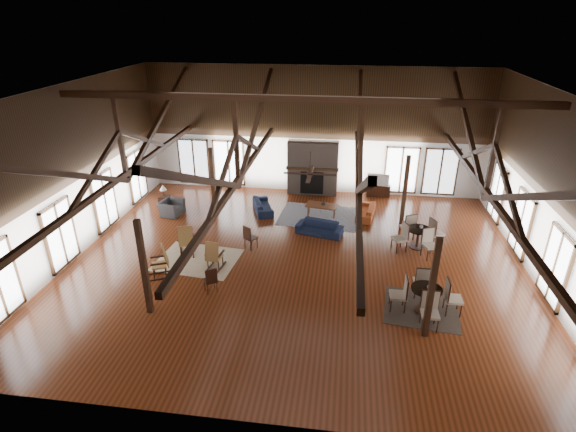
# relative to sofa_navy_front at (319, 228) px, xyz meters

# --- Properties ---
(floor) EXTENTS (16.00, 16.00, 0.00)m
(floor) POSITION_rel_sofa_navy_front_xyz_m (-0.66, -2.29, -0.27)
(floor) COLOR maroon
(floor) RESTS_ON ground
(ceiling) EXTENTS (16.00, 14.00, 0.02)m
(ceiling) POSITION_rel_sofa_navy_front_xyz_m (-0.66, -2.29, 5.73)
(ceiling) COLOR black
(ceiling) RESTS_ON wall_back
(wall_back) EXTENTS (16.00, 0.02, 6.00)m
(wall_back) POSITION_rel_sofa_navy_front_xyz_m (-0.66, 4.71, 2.73)
(wall_back) COLOR silver
(wall_back) RESTS_ON floor
(wall_front) EXTENTS (16.00, 0.02, 6.00)m
(wall_front) POSITION_rel_sofa_navy_front_xyz_m (-0.66, -9.29, 2.73)
(wall_front) COLOR silver
(wall_front) RESTS_ON floor
(wall_left) EXTENTS (0.02, 14.00, 6.00)m
(wall_left) POSITION_rel_sofa_navy_front_xyz_m (-8.66, -2.29, 2.73)
(wall_left) COLOR silver
(wall_left) RESTS_ON floor
(wall_right) EXTENTS (0.02, 14.00, 6.00)m
(wall_right) POSITION_rel_sofa_navy_front_xyz_m (7.34, -2.29, 2.73)
(wall_right) COLOR silver
(wall_right) RESTS_ON floor
(roof_truss) EXTENTS (15.60, 14.07, 3.14)m
(roof_truss) POSITION_rel_sofa_navy_front_xyz_m (-0.66, -2.29, 3.76)
(roof_truss) COLOR #321D0E
(roof_truss) RESTS_ON wall_back
(post_grid) EXTENTS (8.16, 7.16, 3.05)m
(post_grid) POSITION_rel_sofa_navy_front_xyz_m (-0.66, -2.29, 1.26)
(post_grid) COLOR #321D0E
(post_grid) RESTS_ON floor
(fireplace) EXTENTS (2.50, 0.69, 2.60)m
(fireplace) POSITION_rel_sofa_navy_front_xyz_m (-0.66, 4.38, 1.02)
(fireplace) COLOR #6E5F54
(fireplace) RESTS_ON floor
(ceiling_fan) EXTENTS (1.60, 1.60, 0.75)m
(ceiling_fan) POSITION_rel_sofa_navy_front_xyz_m (-0.16, -3.29, 3.46)
(ceiling_fan) COLOR black
(ceiling_fan) RESTS_ON roof_truss
(sofa_navy_front) EXTENTS (1.96, 1.15, 0.54)m
(sofa_navy_front) POSITION_rel_sofa_navy_front_xyz_m (0.00, 0.00, 0.00)
(sofa_navy_front) COLOR #131C35
(sofa_navy_front) RESTS_ON floor
(sofa_navy_left) EXTENTS (1.91, 1.25, 0.52)m
(sofa_navy_left) POSITION_rel_sofa_navy_front_xyz_m (-2.66, 1.91, -0.01)
(sofa_navy_left) COLOR black
(sofa_navy_left) RESTS_ON floor
(sofa_orange) EXTENTS (1.81, 0.95, 0.50)m
(sofa_orange) POSITION_rel_sofa_navy_front_xyz_m (1.89, 1.95, -0.02)
(sofa_orange) COLOR #A4481F
(sofa_orange) RESTS_ON floor
(coffee_table) EXTENTS (1.44, 0.90, 0.51)m
(coffee_table) POSITION_rel_sofa_navy_front_xyz_m (-0.03, 1.78, 0.19)
(coffee_table) COLOR brown
(coffee_table) RESTS_ON floor
(vase) EXTENTS (0.22, 0.22, 0.19)m
(vase) POSITION_rel_sofa_navy_front_xyz_m (0.04, 1.74, 0.34)
(vase) COLOR #B2B2B2
(vase) RESTS_ON coffee_table
(armchair) EXTENTS (1.14, 1.04, 0.64)m
(armchair) POSITION_rel_sofa_navy_front_xyz_m (-6.58, 1.03, 0.05)
(armchair) COLOR #2A2A2D
(armchair) RESTS_ON floor
(side_table_lamp) EXTENTS (0.44, 0.44, 1.12)m
(side_table_lamp) POSITION_rel_sofa_navy_front_xyz_m (-7.15, 1.67, 0.16)
(side_table_lamp) COLOR black
(side_table_lamp) RESTS_ON floor
(rocking_chair_a) EXTENTS (0.79, 1.04, 1.19)m
(rocking_chair_a) POSITION_rel_sofa_navy_front_xyz_m (-4.73, -2.31, 0.29)
(rocking_chair_a) COLOR olive
(rocking_chair_a) RESTS_ON floor
(rocking_chair_b) EXTENTS (0.56, 0.91, 1.10)m
(rocking_chair_b) POSITION_rel_sofa_navy_front_xyz_m (-3.44, -3.19, 0.25)
(rocking_chair_b) COLOR olive
(rocking_chair_b) RESTS_ON floor
(rocking_chair_c) EXTENTS (1.01, 0.78, 1.15)m
(rocking_chair_c) POSITION_rel_sofa_navy_front_xyz_m (-5.02, -3.84, 0.27)
(rocking_chair_c) COLOR olive
(rocking_chair_c) RESTS_ON floor
(side_chair_a) EXTENTS (0.57, 0.57, 0.96)m
(side_chair_a) POSITION_rel_sofa_navy_front_xyz_m (-2.54, -1.59, 0.29)
(side_chair_a) COLOR black
(side_chair_a) RESTS_ON floor
(side_chair_b) EXTENTS (0.52, 0.52, 0.90)m
(side_chair_b) POSITION_rel_sofa_navy_front_xyz_m (-3.12, -4.58, 0.25)
(side_chair_b) COLOR black
(side_chair_b) RESTS_ON floor
(cafe_table_near) EXTENTS (2.12, 2.12, 1.11)m
(cafe_table_near) POSITION_rel_sofa_navy_front_xyz_m (3.47, -4.67, 0.29)
(cafe_table_near) COLOR black
(cafe_table_near) RESTS_ON floor
(cafe_table_far) EXTENTS (2.10, 2.10, 1.09)m
(cafe_table_far) POSITION_rel_sofa_navy_front_xyz_m (3.76, -0.63, 0.28)
(cafe_table_far) COLOR black
(cafe_table_far) RESTS_ON floor
(cup_near) EXTENTS (0.16, 0.16, 0.10)m
(cup_near) POSITION_rel_sofa_navy_front_xyz_m (3.52, -4.68, 0.58)
(cup_near) COLOR #B2B2B2
(cup_near) RESTS_ON cafe_table_near
(cup_far) EXTENTS (0.17, 0.17, 0.11)m
(cup_far) POSITION_rel_sofa_navy_front_xyz_m (3.84, -0.57, 0.57)
(cup_far) COLOR #B2B2B2
(cup_far) RESTS_ON cafe_table_far
(tv_console) EXTENTS (1.11, 0.42, 0.55)m
(tv_console) POSITION_rel_sofa_navy_front_xyz_m (2.53, 4.46, 0.01)
(tv_console) COLOR black
(tv_console) RESTS_ON floor
(television) EXTENTS (1.03, 0.26, 0.59)m
(television) POSITION_rel_sofa_navy_front_xyz_m (2.50, 4.46, 0.58)
(television) COLOR #B2B2B2
(television) RESTS_ON tv_console
(rug_tan) EXTENTS (3.03, 2.49, 0.01)m
(rug_tan) POSITION_rel_sofa_navy_front_xyz_m (-4.22, -2.65, -0.26)
(rug_tan) COLOR tan
(rug_tan) RESTS_ON floor
(rug_navy) EXTENTS (3.55, 2.78, 0.01)m
(rug_navy) POSITION_rel_sofa_navy_front_xyz_m (-0.14, 1.69, -0.26)
(rug_navy) COLOR #161E3F
(rug_navy) RESTS_ON floor
(rug_dark) EXTENTS (2.39, 2.22, 0.01)m
(rug_dark) POSITION_rel_sofa_navy_front_xyz_m (3.42, -4.58, -0.26)
(rug_dark) COLOR black
(rug_dark) RESTS_ON floor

